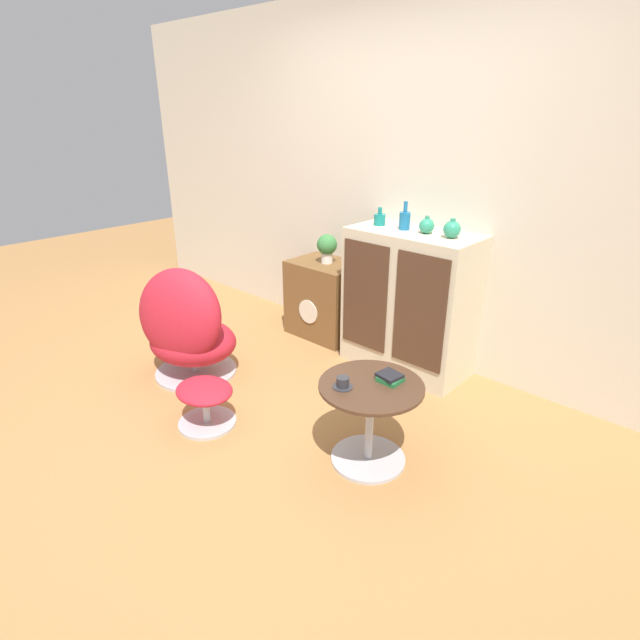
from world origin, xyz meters
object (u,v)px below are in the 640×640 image
at_px(sideboard, 409,302).
at_px(vase_leftmost, 380,219).
at_px(vase_inner_left, 405,220).
at_px(teacup, 343,383).
at_px(potted_plant, 327,246).
at_px(book_stack, 390,378).
at_px(coffee_table, 370,415).
at_px(egg_chair, 187,330).
at_px(tv_console, 326,299).
at_px(ottoman, 205,397).
at_px(vase_inner_right, 427,226).
at_px(vase_rightmost, 452,229).

xyz_separation_m(sideboard, vase_leftmost, (-0.30, 0.00, 0.56)).
height_order(vase_inner_left, teacup, vase_inner_left).
relative_size(sideboard, vase_leftmost, 8.09).
distance_m(potted_plant, book_stack, 1.71).
xyz_separation_m(coffee_table, book_stack, (0.05, 0.09, 0.21)).
height_order(sideboard, egg_chair, sideboard).
xyz_separation_m(tv_console, teacup, (1.22, -1.23, 0.19)).
xyz_separation_m(tv_console, vase_inner_left, (0.75, -0.02, 0.78)).
height_order(coffee_table, vase_leftmost, vase_leftmost).
height_order(ottoman, vase_inner_left, vase_inner_left).
bearing_deg(sideboard, ottoman, -107.72).
distance_m(tv_console, vase_leftmost, 0.93).
bearing_deg(sideboard, vase_inner_left, 177.48).
bearing_deg(vase_inner_right, tv_console, 178.81).
distance_m(ottoman, vase_rightmost, 1.89).
height_order(sideboard, vase_leftmost, vase_leftmost).
bearing_deg(vase_inner_left, book_stack, -58.25).
xyz_separation_m(egg_chair, vase_rightmost, (1.33, 1.21, 0.72)).
bearing_deg(coffee_table, vase_inner_left, 117.43).
bearing_deg(egg_chair, teacup, -0.05).
distance_m(vase_rightmost, book_stack, 1.18).
relative_size(sideboard, potted_plant, 4.38).
height_order(coffee_table, potted_plant, potted_plant).
height_order(egg_chair, potted_plant, potted_plant).
height_order(tv_console, coffee_table, tv_console).
bearing_deg(book_stack, vase_rightmost, 104.13).
xyz_separation_m(teacup, book_stack, (0.14, 0.22, -0.00)).
height_order(vase_inner_right, teacup, vase_inner_right).
height_order(ottoman, coffee_table, coffee_table).
bearing_deg(vase_inner_right, teacup, -76.27).
relative_size(potted_plant, book_stack, 1.80).
bearing_deg(vase_leftmost, potted_plant, 177.85).
height_order(ottoman, book_stack, book_stack).
bearing_deg(tv_console, vase_leftmost, -2.05).
distance_m(egg_chair, vase_leftmost, 1.59).
distance_m(tv_console, teacup, 1.74).
bearing_deg(vase_inner_right, coffee_table, -70.37).
relative_size(coffee_table, vase_leftmost, 4.36).
xyz_separation_m(egg_chair, vase_leftmost, (0.75, 1.21, 0.71)).
bearing_deg(vase_rightmost, book_stack, -75.87).
height_order(tv_console, vase_inner_left, vase_inner_left).
relative_size(ottoman, vase_rightmost, 2.96).
bearing_deg(vase_inner_right, vase_inner_left, 180.00).
bearing_deg(tv_console, vase_inner_left, -1.47).
xyz_separation_m(sideboard, vase_inner_right, (0.09, 0.00, 0.57)).
xyz_separation_m(ottoman, vase_inner_left, (0.39, 1.49, 0.91)).
relative_size(vase_rightmost, book_stack, 0.97).
bearing_deg(vase_leftmost, teacup, -60.50).
bearing_deg(vase_leftmost, egg_chair, -121.96).
distance_m(sideboard, book_stack, 1.12).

